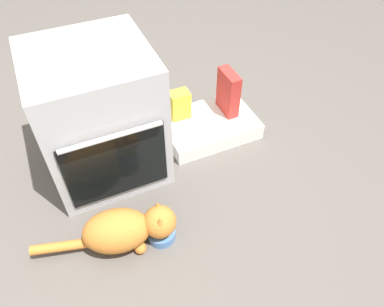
% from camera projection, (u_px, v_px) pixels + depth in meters
% --- Properties ---
extents(ground, '(8.00, 8.00, 0.00)m').
position_uv_depth(ground, '(126.00, 228.00, 1.86)').
color(ground, '#56514C').
extents(oven, '(0.59, 0.62, 0.73)m').
position_uv_depth(oven, '(99.00, 116.00, 1.90)').
color(oven, '#B7BABF').
rests_on(oven, ground).
extents(pantry_cabinet, '(0.57, 0.39, 0.10)m').
position_uv_depth(pantry_cabinet, '(209.00, 126.00, 2.32)').
color(pantry_cabinet, white).
rests_on(pantry_cabinet, ground).
extents(food_bowl, '(0.14, 0.14, 0.08)m').
position_uv_depth(food_bowl, '(161.00, 233.00, 1.80)').
color(food_bowl, '#4C7AB7').
rests_on(food_bowl, ground).
extents(cat, '(0.67, 0.28, 0.23)m').
position_uv_depth(cat, '(125.00, 229.00, 1.72)').
color(cat, '#C6752D').
rests_on(cat, ground).
extents(snack_bag, '(0.12, 0.09, 0.18)m').
position_uv_depth(snack_bag, '(180.00, 105.00, 2.24)').
color(snack_bag, yellow).
rests_on(snack_bag, pantry_cabinet).
extents(cereal_box, '(0.07, 0.18, 0.28)m').
position_uv_depth(cereal_box, '(228.00, 92.00, 2.24)').
color(cereal_box, '#B72D28').
rests_on(cereal_box, pantry_cabinet).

